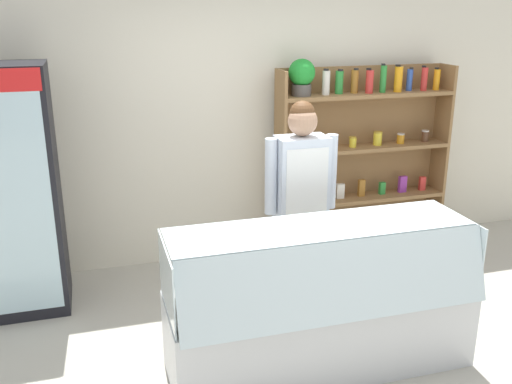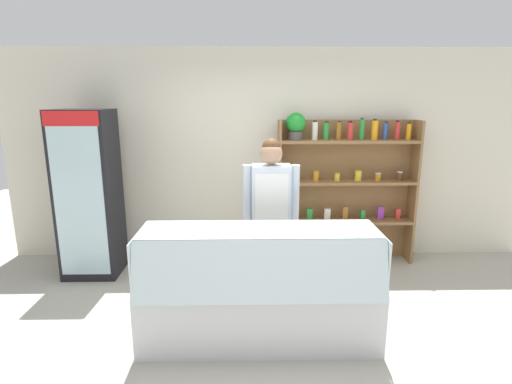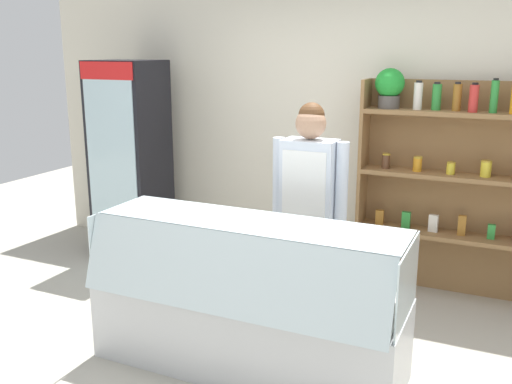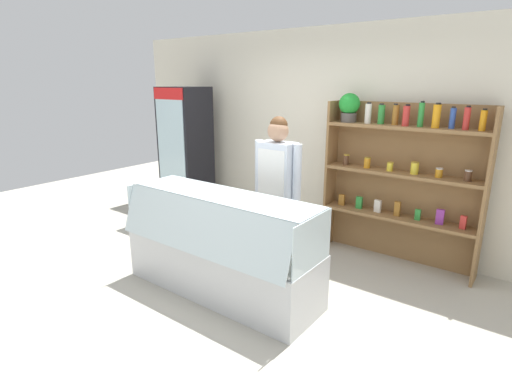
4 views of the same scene
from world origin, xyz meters
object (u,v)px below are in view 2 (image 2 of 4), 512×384
(shelving_unit, at_px, (341,180))
(deli_display_case, at_px, (259,306))
(shop_clerk, at_px, (271,206))
(drinks_fridge, at_px, (89,194))

(shelving_unit, distance_m, deli_display_case, 2.22)
(deli_display_case, bearing_deg, shelving_unit, 58.33)
(shelving_unit, distance_m, shop_clerk, 1.38)
(drinks_fridge, bearing_deg, shop_clerk, -17.44)
(shelving_unit, height_order, shop_clerk, shelving_unit)
(drinks_fridge, bearing_deg, deli_display_case, -36.05)
(drinks_fridge, xyz_separation_m, shop_clerk, (2.10, -0.66, 0.02))
(shelving_unit, xyz_separation_m, deli_display_case, (-1.09, -1.77, -0.76))
(deli_display_case, relative_size, shop_clerk, 1.20)
(deli_display_case, bearing_deg, shop_clerk, 79.26)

